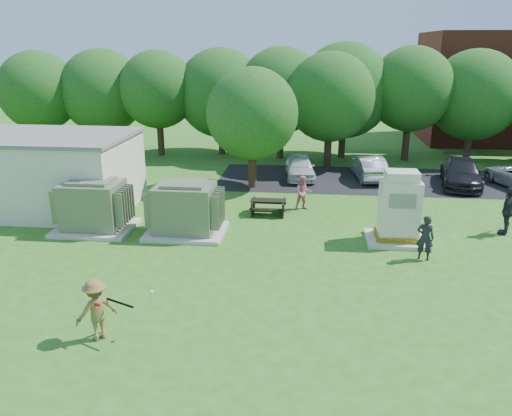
# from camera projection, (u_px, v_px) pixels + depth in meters

# --- Properties ---
(ground) EXTENTS (120.00, 120.00, 0.00)m
(ground) POSITION_uv_depth(u_px,v_px,m) (242.00, 290.00, 15.04)
(ground) COLOR #2D6619
(ground) RESTS_ON ground
(service_building) EXTENTS (10.00, 5.00, 3.20)m
(service_building) POSITION_uv_depth(u_px,v_px,m) (19.00, 173.00, 22.28)
(service_building) COLOR beige
(service_building) RESTS_ON ground
(service_building_roof) EXTENTS (10.20, 5.20, 0.15)m
(service_building_roof) POSITION_uv_depth(u_px,v_px,m) (13.00, 136.00, 21.76)
(service_building_roof) COLOR slate
(service_building_roof) RESTS_ON service_building
(parking_strip) EXTENTS (20.00, 6.00, 0.01)m
(parking_strip) POSITION_uv_depth(u_px,v_px,m) (403.00, 181.00, 27.09)
(parking_strip) COLOR #232326
(parking_strip) RESTS_ON ground
(transformer_left) EXTENTS (3.00, 2.40, 2.07)m
(transformer_left) POSITION_uv_depth(u_px,v_px,m) (94.00, 207.00, 19.66)
(transformer_left) COLOR beige
(transformer_left) RESTS_ON ground
(transformer_right) EXTENTS (3.00, 2.40, 2.07)m
(transformer_right) POSITION_uv_depth(u_px,v_px,m) (186.00, 210.00, 19.28)
(transformer_right) COLOR beige
(transformer_right) RESTS_ON ground
(generator_cabinet) EXTENTS (2.23, 1.83, 2.72)m
(generator_cabinet) POSITION_uv_depth(u_px,v_px,m) (399.00, 211.00, 18.39)
(generator_cabinet) COLOR beige
(generator_cabinet) RESTS_ON ground
(picnic_table) EXTENTS (1.53, 1.15, 0.65)m
(picnic_table) POSITION_uv_depth(u_px,v_px,m) (268.00, 205.00, 21.66)
(picnic_table) COLOR black
(picnic_table) RESTS_ON ground
(batter) EXTENTS (1.17, 1.15, 1.61)m
(batter) POSITION_uv_depth(u_px,v_px,m) (96.00, 310.00, 12.31)
(batter) COLOR olive
(batter) RESTS_ON ground
(person_by_generator) EXTENTS (0.66, 0.53, 1.59)m
(person_by_generator) POSITION_uv_depth(u_px,v_px,m) (425.00, 238.00, 16.95)
(person_by_generator) COLOR black
(person_by_generator) RESTS_ON ground
(person_at_picnic) EXTENTS (0.89, 0.77, 1.55)m
(person_at_picnic) POSITION_uv_depth(u_px,v_px,m) (303.00, 193.00, 22.17)
(person_at_picnic) COLOR #CF6D80
(person_at_picnic) RESTS_ON ground
(person_walking_right) EXTENTS (0.95, 1.19, 1.89)m
(person_walking_right) POSITION_uv_depth(u_px,v_px,m) (508.00, 211.00, 19.23)
(person_walking_right) COLOR black
(person_walking_right) RESTS_ON ground
(car_white) EXTENTS (1.86, 3.86, 1.27)m
(car_white) POSITION_uv_depth(u_px,v_px,m) (300.00, 167.00, 27.52)
(car_white) COLOR silver
(car_white) RESTS_ON ground
(car_silver_a) EXTENTS (1.78, 4.02, 1.28)m
(car_silver_a) POSITION_uv_depth(u_px,v_px,m) (369.00, 167.00, 27.37)
(car_silver_a) COLOR #A2A2A6
(car_silver_a) RESTS_ON ground
(car_dark) EXTENTS (2.74, 4.94, 1.35)m
(car_dark) POSITION_uv_depth(u_px,v_px,m) (461.00, 173.00, 26.09)
(car_dark) COLOR black
(car_dark) RESTS_ON ground
(batting_equipment) EXTENTS (1.42, 0.53, 0.26)m
(batting_equipment) POSITION_uv_depth(u_px,v_px,m) (120.00, 301.00, 12.13)
(batting_equipment) COLOR black
(batting_equipment) RESTS_ON ground
(tree_row) EXTENTS (41.30, 13.30, 7.30)m
(tree_row) POSITION_uv_depth(u_px,v_px,m) (309.00, 94.00, 31.06)
(tree_row) COLOR #47301E
(tree_row) RESTS_ON ground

